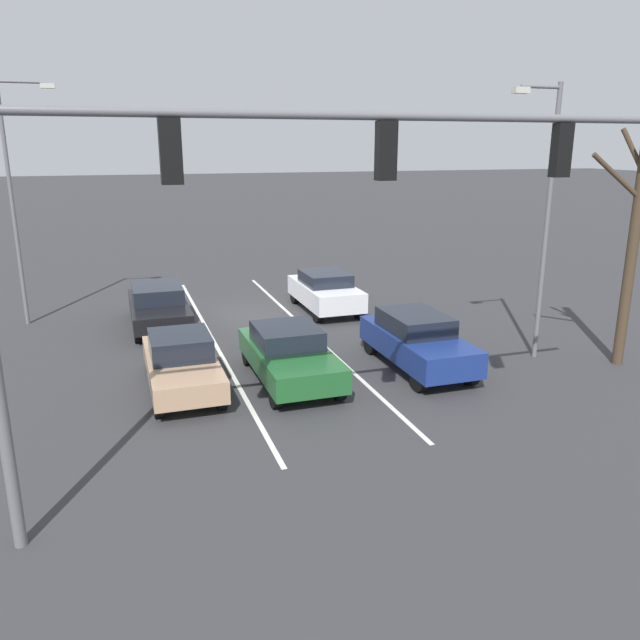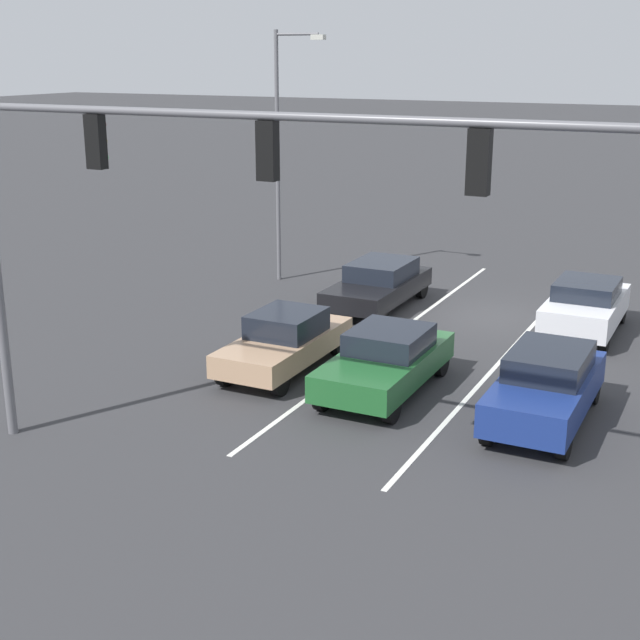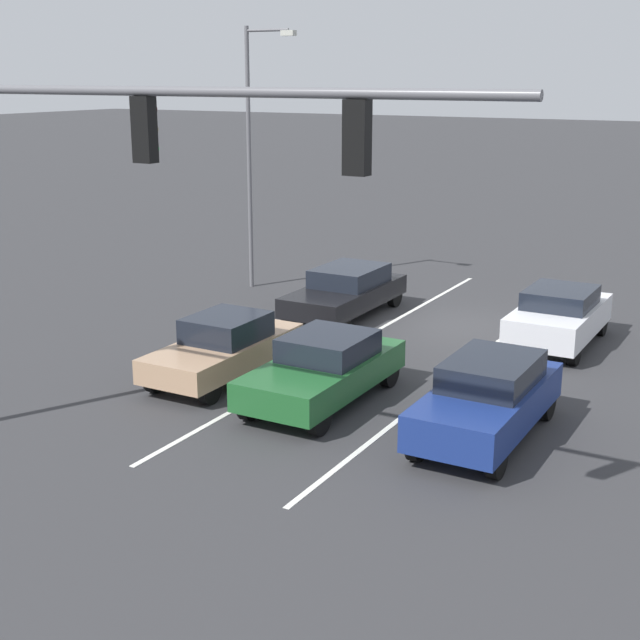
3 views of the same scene
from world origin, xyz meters
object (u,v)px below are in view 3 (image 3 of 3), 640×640
car_tan_rightlane_front (225,347)px  car_darkgreen_midlane_front (324,368)px  traffic_signal_gantry (37,174)px  car_black_rightlane_second (346,290)px  street_lamp_right_shoulder (254,142)px  car_navy_leftlane_front (488,398)px  car_white_leftlane_second (559,316)px

car_tan_rightlane_front → car_darkgreen_midlane_front: (-2.82, 0.30, 0.02)m
traffic_signal_gantry → car_black_rightlane_second: bearing=-86.2°
traffic_signal_gantry → car_darkgreen_midlane_front: bearing=-110.5°
car_tan_rightlane_front → street_lamp_right_shoulder: size_ratio=0.52×
car_tan_rightlane_front → street_lamp_right_shoulder: (4.39, -8.02, 4.02)m
car_darkgreen_midlane_front → car_navy_leftlane_front: size_ratio=1.01×
car_darkgreen_midlane_front → car_black_rightlane_second: size_ratio=0.96×
car_navy_leftlane_front → car_black_rightlane_second: car_navy_leftlane_front is taller
car_tan_rightlane_front → car_black_rightlane_second: 6.29m
street_lamp_right_shoulder → car_navy_leftlane_front: bearing=142.2°
car_navy_leftlane_front → street_lamp_right_shoulder: 14.40m
car_navy_leftlane_front → car_black_rightlane_second: bearing=-45.5°
car_tan_rightlane_front → car_darkgreen_midlane_front: bearing=174.0°
car_black_rightlane_second → traffic_signal_gantry: bearing=93.8°
car_white_leftlane_second → traffic_signal_gantry: bearing=66.2°
car_white_leftlane_second → street_lamp_right_shoulder: (10.52, -1.65, 3.96)m
car_black_rightlane_second → car_navy_leftlane_front: bearing=134.5°
car_tan_rightlane_front → car_white_leftlane_second: car_white_leftlane_second is taller
car_white_leftlane_second → car_black_rightlane_second: size_ratio=0.89×
car_navy_leftlane_front → car_white_leftlane_second: size_ratio=1.07×
car_white_leftlane_second → car_black_rightlane_second: 6.23m
car_tan_rightlane_front → traffic_signal_gantry: (-0.71, 5.93, 4.59)m
car_navy_leftlane_front → car_white_leftlane_second: car_navy_leftlane_front is taller
traffic_signal_gantry → car_tan_rightlane_front: bearing=-83.2°
car_black_rightlane_second → street_lamp_right_shoulder: (4.29, -1.73, 4.01)m
car_tan_rightlane_front → car_darkgreen_midlane_front: car_darkgreen_midlane_front is taller
street_lamp_right_shoulder → traffic_signal_gantry: bearing=110.1°
traffic_signal_gantry → car_white_leftlane_second: bearing=-113.8°
car_tan_rightlane_front → traffic_signal_gantry: size_ratio=0.36×
car_darkgreen_midlane_front → car_black_rightlane_second: bearing=-66.1°
car_darkgreen_midlane_front → street_lamp_right_shoulder: (7.21, -8.31, 4.00)m
traffic_signal_gantry → street_lamp_right_shoulder: (5.10, -13.95, -0.57)m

